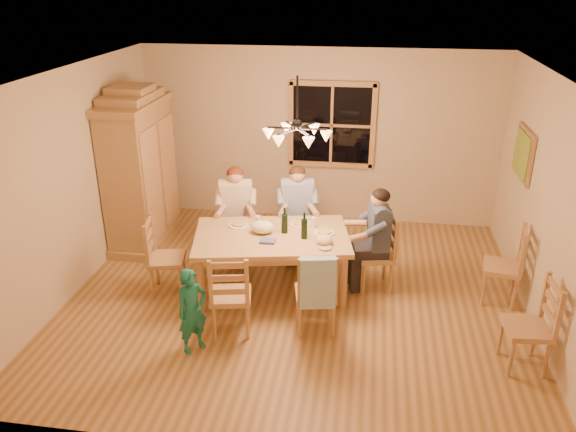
% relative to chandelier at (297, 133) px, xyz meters
% --- Properties ---
extents(floor, '(5.50, 5.50, 0.00)m').
position_rel_chandelier_xyz_m(floor, '(0.00, 0.00, -2.08)').
color(floor, olive).
rests_on(floor, ground).
extents(ceiling, '(5.50, 5.00, 0.02)m').
position_rel_chandelier_xyz_m(ceiling, '(0.00, 0.00, 0.62)').
color(ceiling, white).
rests_on(ceiling, wall_back).
extents(wall_back, '(5.50, 0.02, 2.70)m').
position_rel_chandelier_xyz_m(wall_back, '(0.00, 2.50, -0.73)').
color(wall_back, beige).
rests_on(wall_back, floor).
extents(wall_left, '(0.02, 5.00, 2.70)m').
position_rel_chandelier_xyz_m(wall_left, '(-2.75, 0.00, -0.73)').
color(wall_left, beige).
rests_on(wall_left, floor).
extents(wall_right, '(0.02, 5.00, 2.70)m').
position_rel_chandelier_xyz_m(wall_right, '(2.75, 0.00, -0.73)').
color(wall_right, beige).
rests_on(wall_right, floor).
extents(window, '(1.30, 0.06, 1.30)m').
position_rel_chandelier_xyz_m(window, '(0.20, 2.47, -0.53)').
color(window, black).
rests_on(window, wall_back).
extents(painting, '(0.06, 0.78, 0.64)m').
position_rel_chandelier_xyz_m(painting, '(2.71, 1.20, -0.48)').
color(painting, '#9D7144').
rests_on(painting, wall_right).
extents(chandelier, '(0.77, 0.68, 0.71)m').
position_rel_chandelier_xyz_m(chandelier, '(0.00, 0.00, 0.00)').
color(chandelier, black).
rests_on(chandelier, ceiling).
extents(armoire, '(0.66, 1.40, 2.30)m').
position_rel_chandelier_xyz_m(armoire, '(-2.42, 1.23, -1.02)').
color(armoire, '#9D7144').
rests_on(armoire, floor).
extents(dining_table, '(2.05, 1.48, 0.76)m').
position_rel_chandelier_xyz_m(dining_table, '(-0.32, 0.13, -1.42)').
color(dining_table, tan).
rests_on(dining_table, floor).
extents(chair_far_left, '(0.51, 0.50, 0.99)m').
position_rel_chandelier_xyz_m(chair_far_left, '(-0.95, 0.90, -1.77)').
color(chair_far_left, '#AC834C').
rests_on(chair_far_left, floor).
extents(chair_far_right, '(0.51, 0.50, 0.99)m').
position_rel_chandelier_xyz_m(chair_far_right, '(-0.13, 1.06, -1.77)').
color(chair_far_right, '#AC834C').
rests_on(chair_far_right, floor).
extents(chair_near_left, '(0.51, 0.50, 0.99)m').
position_rel_chandelier_xyz_m(chair_near_left, '(-0.61, -0.83, -1.77)').
color(chair_near_left, '#AC834C').
rests_on(chair_near_left, floor).
extents(chair_near_right, '(0.51, 0.50, 0.99)m').
position_rel_chandelier_xyz_m(chair_near_right, '(0.31, -0.65, -1.77)').
color(chair_near_right, '#AC834C').
rests_on(chair_near_right, floor).
extents(chair_end_left, '(0.50, 0.51, 0.99)m').
position_rel_chandelier_xyz_m(chair_end_left, '(-1.59, -0.12, -1.77)').
color(chair_end_left, '#AC834C').
rests_on(chair_end_left, floor).
extents(chair_end_right, '(0.50, 0.51, 0.99)m').
position_rel_chandelier_xyz_m(chair_end_right, '(0.95, 0.37, -1.77)').
color(chair_end_right, '#AC834C').
rests_on(chair_end_right, floor).
extents(adult_woman, '(0.45, 0.49, 0.87)m').
position_rel_chandelier_xyz_m(adult_woman, '(-0.95, 0.90, -1.24)').
color(adult_woman, '#C6B099').
rests_on(adult_woman, floor).
extents(adult_plaid_man, '(0.45, 0.49, 0.87)m').
position_rel_chandelier_xyz_m(adult_plaid_man, '(-0.13, 1.06, -1.24)').
color(adult_plaid_man, '#314D87').
rests_on(adult_plaid_man, floor).
extents(adult_slate_man, '(0.49, 0.45, 0.87)m').
position_rel_chandelier_xyz_m(adult_slate_man, '(0.95, 0.37, -1.24)').
color(adult_slate_man, '#3A475E').
rests_on(adult_slate_man, floor).
extents(towel, '(0.39, 0.17, 0.58)m').
position_rel_chandelier_xyz_m(towel, '(0.34, -0.84, -1.38)').
color(towel, '#97BDCC').
rests_on(towel, chair_near_right).
extents(wine_bottle_a, '(0.08, 0.08, 0.33)m').
position_rel_chandelier_xyz_m(wine_bottle_a, '(-0.17, 0.21, -1.15)').
color(wine_bottle_a, black).
rests_on(wine_bottle_a, dining_table).
extents(wine_bottle_b, '(0.08, 0.08, 0.33)m').
position_rel_chandelier_xyz_m(wine_bottle_b, '(0.08, 0.09, -1.15)').
color(wine_bottle_b, black).
rests_on(wine_bottle_b, dining_table).
extents(plate_woman, '(0.26, 0.26, 0.02)m').
position_rel_chandelier_xyz_m(plate_woman, '(-0.78, 0.32, -1.31)').
color(plate_woman, white).
rests_on(plate_woman, dining_table).
extents(plate_plaid, '(0.26, 0.26, 0.02)m').
position_rel_chandelier_xyz_m(plate_plaid, '(-0.01, 0.48, -1.31)').
color(plate_plaid, white).
rests_on(plate_plaid, dining_table).
extents(plate_slate, '(0.26, 0.26, 0.02)m').
position_rel_chandelier_xyz_m(plate_slate, '(0.31, 0.26, -1.31)').
color(plate_slate, white).
rests_on(plate_slate, dining_table).
extents(wine_glass_a, '(0.06, 0.06, 0.14)m').
position_rel_chandelier_xyz_m(wine_glass_a, '(-0.53, 0.35, -1.25)').
color(wine_glass_a, silver).
rests_on(wine_glass_a, dining_table).
extents(wine_glass_b, '(0.06, 0.06, 0.14)m').
position_rel_chandelier_xyz_m(wine_glass_b, '(0.16, 0.41, -1.25)').
color(wine_glass_b, silver).
rests_on(wine_glass_b, dining_table).
extents(cap, '(0.20, 0.20, 0.11)m').
position_rel_chandelier_xyz_m(cap, '(0.33, -0.04, -1.26)').
color(cap, '#D2AC8C').
rests_on(cap, dining_table).
extents(napkin, '(0.20, 0.17, 0.03)m').
position_rel_chandelier_xyz_m(napkin, '(-0.33, -0.08, -1.30)').
color(napkin, '#4D5A8D').
rests_on(napkin, dining_table).
extents(cloth_bundle, '(0.28, 0.22, 0.15)m').
position_rel_chandelier_xyz_m(cloth_bundle, '(-0.44, 0.16, -1.24)').
color(cloth_bundle, beige).
rests_on(cloth_bundle, dining_table).
extents(child, '(0.40, 0.41, 0.95)m').
position_rel_chandelier_xyz_m(child, '(-0.92, -1.21, -1.60)').
color(child, '#197262').
rests_on(child, floor).
extents(chair_spare_front, '(0.46, 0.48, 0.99)m').
position_rel_chandelier_xyz_m(chair_spare_front, '(2.45, -0.98, -1.77)').
color(chair_spare_front, '#AC834C').
rests_on(chair_spare_front, floor).
extents(chair_spare_back, '(0.49, 0.51, 0.99)m').
position_rel_chandelier_xyz_m(chair_spare_back, '(2.45, 0.28, -1.77)').
color(chair_spare_back, '#AC834C').
rests_on(chair_spare_back, floor).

